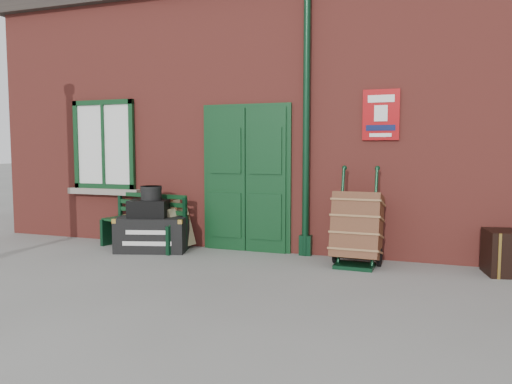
% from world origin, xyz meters
% --- Properties ---
extents(ground, '(80.00, 80.00, 0.00)m').
position_xyz_m(ground, '(0.00, 0.00, 0.00)').
color(ground, gray).
rests_on(ground, ground).
extents(station_building, '(10.30, 4.30, 4.36)m').
position_xyz_m(station_building, '(-0.00, 3.49, 2.16)').
color(station_building, brown).
rests_on(station_building, ground).
extents(bench, '(1.50, 0.71, 0.90)m').
position_xyz_m(bench, '(-1.90, 1.13, 0.45)').
color(bench, '#0E3619').
rests_on(bench, ground).
extents(houdini_trunk, '(1.18, 0.86, 0.53)m').
position_xyz_m(houdini_trunk, '(-1.66, 0.94, 0.26)').
color(houdini_trunk, black).
rests_on(houdini_trunk, ground).
extents(strongbox, '(0.68, 0.57, 0.26)m').
position_xyz_m(strongbox, '(-1.71, 0.94, 0.66)').
color(strongbox, black).
rests_on(strongbox, houdini_trunk).
extents(hatbox, '(0.39, 0.39, 0.21)m').
position_xyz_m(hatbox, '(-1.68, 0.97, 0.90)').
color(hatbox, black).
rests_on(hatbox, strongbox).
extents(suitcase_back, '(0.44, 0.57, 0.76)m').
position_xyz_m(suitcase_back, '(-1.55, 1.25, 0.38)').
color(suitcase_back, tan).
rests_on(suitcase_back, ground).
extents(suitcase_front, '(0.43, 0.52, 0.65)m').
position_xyz_m(suitcase_front, '(-1.37, 1.23, 0.33)').
color(suitcase_front, tan).
rests_on(suitcase_front, ground).
extents(porter_trolley, '(0.65, 0.71, 1.32)m').
position_xyz_m(porter_trolley, '(1.46, 1.05, 0.51)').
color(porter_trolley, black).
rests_on(porter_trolley, ground).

